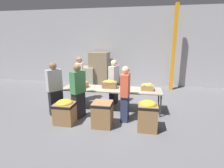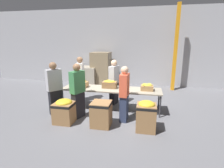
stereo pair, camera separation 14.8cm
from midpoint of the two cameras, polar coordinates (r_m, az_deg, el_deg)
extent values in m
plane|color=slate|center=(6.20, 0.41, -8.27)|extent=(30.00, 30.00, 0.00)
cube|color=#A8A8AD|center=(9.48, 4.91, 11.77)|extent=(16.00, 0.08, 4.00)
cube|color=#9E937F|center=(5.97, 0.42, -1.67)|extent=(3.37, 0.85, 0.04)
cylinder|color=#38383D|center=(6.26, -15.06, -5.05)|extent=(0.05, 0.05, 0.72)
cylinder|color=#38383D|center=(5.66, 16.17, -7.16)|extent=(0.05, 0.05, 0.72)
cylinder|color=#38383D|center=(6.88, -12.40, -3.17)|extent=(0.05, 0.05, 0.72)
cylinder|color=#38383D|center=(6.34, 15.68, -4.84)|extent=(0.05, 0.05, 0.72)
cube|color=#A37A4C|center=(6.23, -9.53, -0.14)|extent=(0.48, 0.34, 0.18)
ellipsoid|color=yellow|center=(6.20, -9.56, 0.76)|extent=(0.38, 0.28, 0.11)
ellipsoid|color=yellow|center=(6.24, -10.59, 1.12)|extent=(0.19, 0.13, 0.04)
ellipsoid|color=yellow|center=(6.14, -10.37, 1.02)|extent=(0.16, 0.10, 0.04)
ellipsoid|color=yellow|center=(6.10, -8.63, 1.03)|extent=(0.19, 0.16, 0.05)
ellipsoid|color=yellow|center=(6.18, -9.56, 1.17)|extent=(0.18, 0.15, 0.05)
cube|color=olive|center=(6.03, -0.08, -0.24)|extent=(0.49, 0.31, 0.22)
ellipsoid|color=gold|center=(6.00, -0.08, 0.82)|extent=(0.40, 0.28, 0.08)
ellipsoid|color=gold|center=(6.09, -0.29, 1.21)|extent=(0.19, 0.11, 0.05)
ellipsoid|color=gold|center=(6.00, 0.11, 0.97)|extent=(0.16, 0.20, 0.04)
cube|color=#A37A4C|center=(5.85, 12.05, -1.25)|extent=(0.40, 0.30, 0.17)
ellipsoid|color=gold|center=(5.83, 12.10, -0.39)|extent=(0.32, 0.24, 0.10)
ellipsoid|color=gold|center=(5.87, 11.48, 0.03)|extent=(0.17, 0.05, 0.04)
ellipsoid|color=gold|center=(5.74, 11.03, -0.22)|extent=(0.08, 0.21, 0.04)
ellipsoid|color=gold|center=(5.85, 12.67, 0.05)|extent=(0.07, 0.19, 0.05)
ellipsoid|color=gold|center=(5.88, 12.97, 0.08)|extent=(0.14, 0.16, 0.04)
cube|color=black|center=(5.98, -17.22, -5.66)|extent=(0.41, 0.43, 0.81)
cube|color=#B2B2B7|center=(5.78, -17.74, 1.28)|extent=(0.47, 0.50, 0.67)
sphere|color=#896042|center=(5.70, -18.07, 5.68)|extent=(0.23, 0.23, 0.23)
cube|color=#2D3856|center=(5.27, 4.76, -7.88)|extent=(0.23, 0.39, 0.78)
cube|color=#EA5B3D|center=(5.05, 4.92, -0.33)|extent=(0.25, 0.46, 0.65)
sphere|color=#DBAD89|center=(4.96, 5.02, 4.53)|extent=(0.22, 0.22, 0.22)
cube|color=black|center=(6.65, 1.28, -3.12)|extent=(0.31, 0.42, 0.79)
cube|color=#B2B2B7|center=(6.47, 1.31, 3.04)|extent=(0.34, 0.49, 0.66)
sphere|color=#DBAD89|center=(6.40, 1.33, 6.91)|extent=(0.22, 0.22, 0.22)
cube|color=black|center=(5.57, -10.17, -6.72)|extent=(0.35, 0.44, 0.80)
cube|color=#387A47|center=(5.36, -10.50, 0.65)|extent=(0.39, 0.51, 0.66)
sphere|color=#896042|center=(5.27, -10.72, 5.36)|extent=(0.23, 0.23, 0.23)
cube|color=#2D3856|center=(7.10, -9.47, -2.04)|extent=(0.29, 0.43, 0.83)
cube|color=silver|center=(6.93, -9.72, 4.01)|extent=(0.32, 0.51, 0.69)
sphere|color=#896042|center=(6.87, -9.88, 7.80)|extent=(0.24, 0.24, 0.24)
cube|color=olive|center=(5.34, -14.44, -8.99)|extent=(0.55, 0.55, 0.61)
cube|color=black|center=(5.25, -14.60, -6.50)|extent=(0.56, 0.56, 0.07)
ellipsoid|color=gold|center=(5.23, -14.65, -5.83)|extent=(0.47, 0.47, 0.19)
cube|color=olive|center=(4.96, -2.65, -9.76)|extent=(0.53, 0.53, 0.70)
cube|color=black|center=(4.85, -2.69, -6.56)|extent=(0.54, 0.54, 0.07)
cube|color=olive|center=(4.83, 11.94, -10.61)|extent=(0.51, 0.51, 0.72)
cube|color=black|center=(4.71, 12.13, -7.21)|extent=(0.51, 0.51, 0.07)
ellipsoid|color=gold|center=(4.69, 12.17, -6.48)|extent=(0.43, 0.43, 0.18)
cube|color=orange|center=(8.82, 20.51, 10.81)|extent=(0.16, 0.16, 4.00)
cube|color=olive|center=(9.37, -7.35, -0.29)|extent=(1.08, 1.08, 0.13)
cube|color=#A39984|center=(9.26, -7.45, 2.83)|extent=(1.00, 1.00, 0.91)
cube|color=olive|center=(9.33, -3.04, -0.26)|extent=(1.02, 1.02, 0.13)
cube|color=#897556|center=(9.15, -3.11, 5.16)|extent=(0.94, 0.94, 1.65)
camera|label=1|loc=(0.07, -89.31, 0.17)|focal=28.00mm
camera|label=2|loc=(0.07, 90.69, -0.17)|focal=28.00mm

